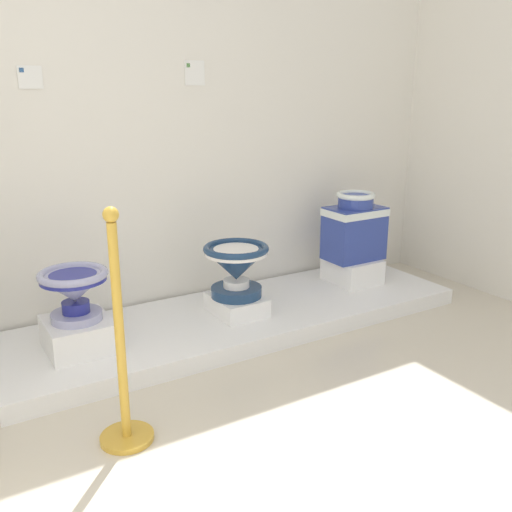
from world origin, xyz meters
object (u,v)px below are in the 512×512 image
object	(u,v)px
antique_toilet_broad_patterned	(74,288)
plinth_block_tall_cobalt	(352,270)
plinth_block_pale_glazed	(237,304)
antique_toilet_pale_glazed	(236,265)
stanchion_post_near_left	(122,370)
info_placard_first	(30,77)
plinth_block_broad_patterned	(79,334)
info_placard_second	(194,73)
antique_toilet_tall_cobalt	(354,226)

from	to	relation	value
antique_toilet_broad_patterned	plinth_block_tall_cobalt	size ratio (longest dim) A/B	1.03
plinth_block_pale_glazed	antique_toilet_pale_glazed	xyz separation A→B (m)	(-0.00, 0.00, 0.26)
plinth_block_pale_glazed	stanchion_post_near_left	bearing A→B (deg)	-141.34
antique_toilet_pale_glazed	info_placard_first	distance (m)	1.55
antique_toilet_pale_glazed	info_placard_first	world-z (taller)	info_placard_first
antique_toilet_broad_patterned	stanchion_post_near_left	xyz separation A→B (m)	(-0.01, -0.78, -0.12)
plinth_block_broad_patterned	plinth_block_tall_cobalt	distance (m)	1.99
antique_toilet_broad_patterned	plinth_block_pale_glazed	xyz separation A→B (m)	(0.98, 0.01, -0.29)
info_placard_first	info_placard_second	xyz separation A→B (m)	(0.97, 0.00, 0.03)
antique_toilet_broad_patterned	plinth_block_pale_glazed	size ratio (longest dim) A/B	1.01
plinth_block_tall_cobalt	antique_toilet_tall_cobalt	bearing A→B (deg)	-153.43
plinth_block_broad_patterned	stanchion_post_near_left	distance (m)	0.80
plinth_block_tall_cobalt	stanchion_post_near_left	xyz separation A→B (m)	(-2.00, -0.88, 0.15)
info_placard_first	plinth_block_pale_glazed	bearing A→B (deg)	-25.29
plinth_block_pale_glazed	plinth_block_tall_cobalt	xyz separation A→B (m)	(1.01, 0.09, 0.03)
info_placard_first	stanchion_post_near_left	distance (m)	1.72
info_placard_second	stanchion_post_near_left	world-z (taller)	info_placard_second
plinth_block_broad_patterned	plinth_block_tall_cobalt	size ratio (longest dim) A/B	1.03
info_placard_second	stanchion_post_near_left	bearing A→B (deg)	-127.60
plinth_block_pale_glazed	stanchion_post_near_left	xyz separation A→B (m)	(-0.99, -0.79, 0.18)
antique_toilet_tall_cobalt	info_placard_second	xyz separation A→B (m)	(-1.03, 0.38, 1.03)
antique_toilet_tall_cobalt	info_placard_second	distance (m)	1.50
antique_toilet_tall_cobalt	stanchion_post_near_left	bearing A→B (deg)	-156.24
antique_toilet_broad_patterned	info_placard_first	world-z (taller)	info_placard_first
antique_toilet_broad_patterned	stanchion_post_near_left	bearing A→B (deg)	-91.07
antique_toilet_pale_glazed	info_placard_first	xyz separation A→B (m)	(-0.99, 0.47, 1.09)
plinth_block_pale_glazed	plinth_block_tall_cobalt	size ratio (longest dim) A/B	1.02
plinth_block_pale_glazed	plinth_block_tall_cobalt	bearing A→B (deg)	4.91
antique_toilet_pale_glazed	antique_toilet_broad_patterned	bearing A→B (deg)	-179.48
antique_toilet_broad_patterned	plinth_block_tall_cobalt	bearing A→B (deg)	2.75
antique_toilet_broad_patterned	antique_toilet_pale_glazed	xyz separation A→B (m)	(0.98, 0.01, -0.03)
info_placard_first	stanchion_post_near_left	size ratio (longest dim) A/B	0.12
plinth_block_broad_patterned	plinth_block_pale_glazed	distance (m)	0.98
antique_toilet_broad_patterned	info_placard_second	world-z (taller)	info_placard_second
info_placard_second	antique_toilet_tall_cobalt	bearing A→B (deg)	-20.47
plinth_block_tall_cobalt	stanchion_post_near_left	bearing A→B (deg)	-156.24
plinth_block_broad_patterned	antique_toilet_pale_glazed	distance (m)	1.00
plinth_block_broad_patterned	info_placard_first	distance (m)	1.41
info_placard_first	plinth_block_broad_patterned	bearing A→B (deg)	-88.01
info_placard_second	antique_toilet_pale_glazed	bearing A→B (deg)	-87.66
antique_toilet_tall_cobalt	info_placard_first	bearing A→B (deg)	169.16
plinth_block_tall_cobalt	antique_toilet_broad_patterned	bearing A→B (deg)	-177.25
antique_toilet_pale_glazed	stanchion_post_near_left	bearing A→B (deg)	-141.34
info_placard_first	stanchion_post_near_left	xyz separation A→B (m)	(0.00, -1.26, -1.17)
plinth_block_broad_patterned	antique_toilet_broad_patterned	size ratio (longest dim) A/B	1.00
plinth_block_tall_cobalt	antique_toilet_pale_glazed	bearing A→B (deg)	-175.09
info_placard_second	antique_toilet_broad_patterned	bearing A→B (deg)	-153.47
plinth_block_tall_cobalt	antique_toilet_tall_cobalt	distance (m)	0.33
antique_toilet_tall_cobalt	stanchion_post_near_left	xyz separation A→B (m)	(-2.00, -0.88, -0.18)
antique_toilet_pale_glazed	antique_toilet_tall_cobalt	xyz separation A→B (m)	(1.01, 0.09, 0.10)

